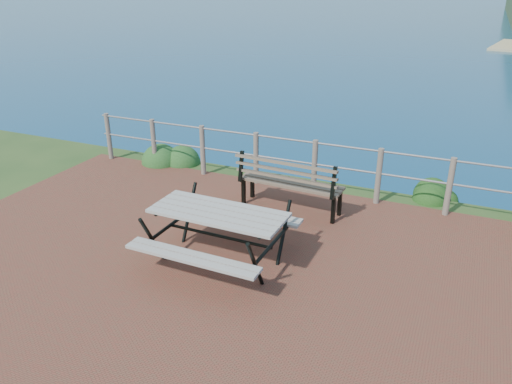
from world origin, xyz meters
The scene contains 6 objects.
ground centered at (0.00, 0.00, 0.00)m, with size 10.00×7.00×0.12m, color brown.
safety_railing centered at (0.00, 3.35, 0.57)m, with size 9.40×0.10×1.00m.
picnic_table centered at (-0.46, 0.52, 0.49)m, with size 1.84×1.59×0.77m.
park_bench centered at (-0.14, 2.49, 0.65)m, with size 1.78×0.54×0.99m.
shrub_lip_west centered at (-3.32, 3.65, 0.00)m, with size 0.84×0.84×0.61m, color #214C1C.
shrub_lip_east centered at (2.09, 4.01, 0.00)m, with size 0.68×0.68×0.39m, color #184114.
Camera 1 is at (2.42, -4.78, 3.69)m, focal length 35.00 mm.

